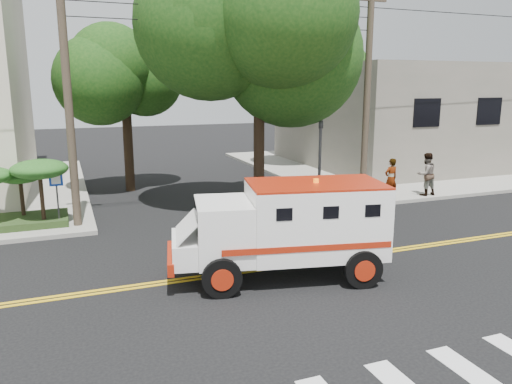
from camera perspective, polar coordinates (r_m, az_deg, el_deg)
name	(u,v)px	position (r m, az deg, el deg)	size (l,w,h in m)	color
ground	(293,264)	(14.40, 4.30, -8.26)	(100.00, 100.00, 0.00)	black
sidewalk_ne	(396,165)	(32.52, 15.70, 3.00)	(17.00, 17.00, 0.15)	gray
building_right	(414,114)	(33.50, 17.57, 8.45)	(14.00, 12.00, 6.00)	#6B685C
utility_pole_left	(68,100)	(18.17, -20.67, 9.78)	(0.28, 0.28, 9.00)	#382D23
utility_pole_right	(367,97)	(22.02, 12.55, 10.56)	(0.28, 0.28, 9.00)	#382D23
tree_main	(273,26)	(20.07, 1.91, 18.43)	(6.08, 5.70, 9.85)	black
tree_left	(132,69)	(24.16, -14.01, 13.53)	(4.48, 4.20, 7.70)	black
tree_right	(315,66)	(31.58, 6.79, 14.08)	(4.80, 4.50, 8.20)	black
traffic_signal	(320,155)	(20.40, 7.31, 4.23)	(0.15, 0.18, 3.60)	#3F3F42
accessibility_sign	(57,192)	(18.70, -21.80, 0.04)	(0.45, 0.10, 2.02)	#3F3F42
palm_planter	(18,184)	(19.15, -25.55, 0.84)	(3.52, 2.63, 2.36)	#1E3314
armored_truck	(288,225)	(13.06, 3.70, -3.74)	(5.87, 3.14, 2.54)	white
pedestrian_a	(391,179)	(22.35, 15.16, 1.49)	(0.64, 0.42, 1.77)	gray
pedestrian_b	(426,174)	(23.48, 18.87, 1.94)	(0.93, 0.72, 1.91)	gray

